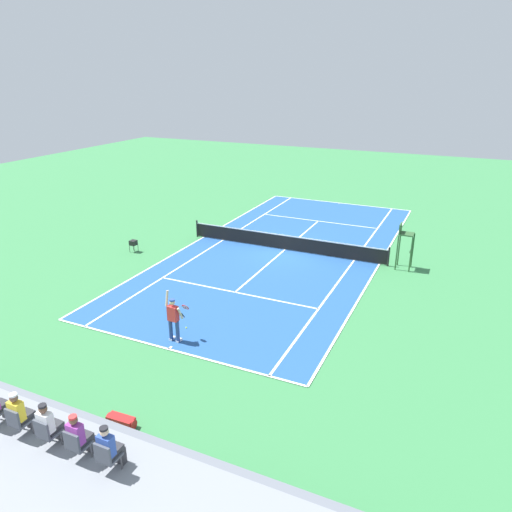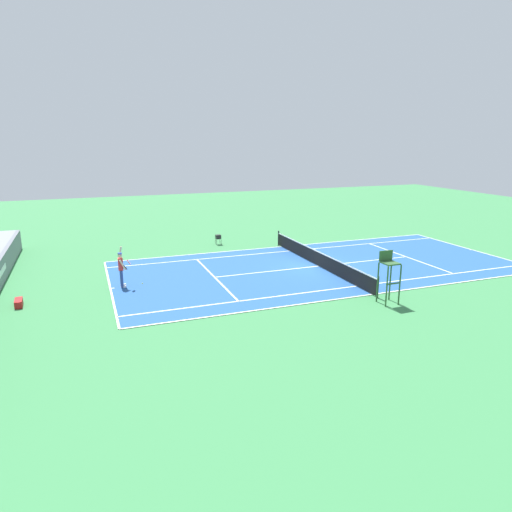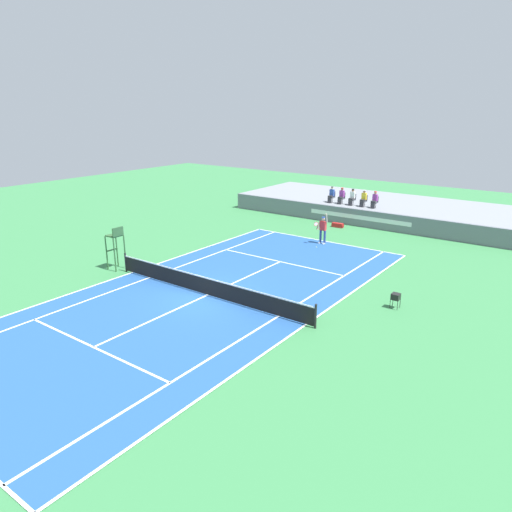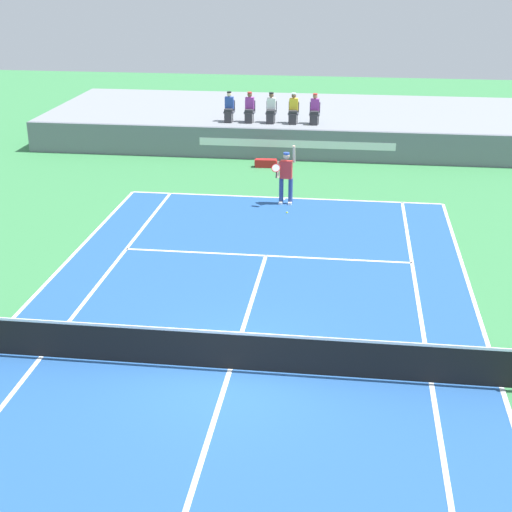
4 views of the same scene
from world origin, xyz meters
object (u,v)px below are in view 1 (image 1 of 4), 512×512
Objects in this scene: spectator_seated_1 at (79,437)px; umpire_chair at (405,241)px; spectator_seated_3 at (20,414)px; equipment_bag at (121,421)px; ball_hopper at (133,243)px; spectator_seated_2 at (49,426)px; tennis_player at (174,319)px; tennis_ball at (186,328)px; spectator_seated_0 at (109,449)px.

umpire_chair is at bearing -103.90° from spectator_seated_1.
spectator_seated_3 reaches higher than equipment_bag.
ball_hopper is at bearing 15.12° from umpire_chair.
spectator_seated_2 is at bearing 73.42° from umpire_chair.
spectator_seated_3 reaches higher than tennis_player.
spectator_seated_1 is 3.14m from equipment_bag.
tennis_ball is 0.10× the size of ball_hopper.
spectator_seated_3 is at bearing 0.00° from spectator_seated_0.
spectator_seated_3 is at bearing 70.73° from umpire_chair.
spectator_seated_3 is 3.11m from equipment_bag.
spectator_seated_3 is (2.76, 0.00, 0.00)m from spectator_seated_0.
umpire_chair is 3.49× the size of ball_hopper.
tennis_ball is (0.50, -8.10, -1.87)m from spectator_seated_3.
spectator_seated_0 reaches higher than umpire_chair.
spectator_seated_3 is at bearing 0.00° from spectator_seated_2.
spectator_seated_2 is 0.61× the size of tennis_player.
spectator_seated_2 is (0.92, 0.00, 0.00)m from spectator_seated_1.
spectator_seated_0 is 0.61× the size of tennis_player.
spectator_seated_2 is 8.44m from tennis_ball.
spectator_seated_0 is 18.11m from ball_hopper.
spectator_seated_1 reaches higher than equipment_bag.
spectator_seated_1 is at bearing 76.10° from umpire_chair.
tennis_player is (0.35, -7.08, -0.91)m from spectator_seated_3.
ball_hopper is (10.84, -14.45, -1.34)m from spectator_seated_0.
umpire_chair reaches higher than equipment_bag.
umpire_chair reaches higher than tennis_player.
equipment_bag reaches higher than tennis_ball.
spectator_seated_1 is 8.65m from tennis_ball.
tennis_player is 2.28× the size of equipment_bag.
spectator_seated_0 is at bearing 126.88° from ball_hopper.
tennis_player reaches higher than ball_hopper.
ball_hopper is at bearing -53.32° from equipment_bag.
ball_hopper is (14.50, 3.92, -0.98)m from umpire_chair.
spectator_seated_3 is 0.61× the size of tennis_player.
spectator_seated_1 is 1.00× the size of spectator_seated_2.
tennis_player is (3.11, -7.08, -0.91)m from spectator_seated_0.
umpire_chair is at bearing -109.27° from spectator_seated_3.
spectator_seated_0 is 0.88m from spectator_seated_1.
tennis_ball is at bearing -76.38° from equipment_bag.
spectator_seated_1 and spectator_seated_2 have the same top height.
spectator_seated_1 is 0.61× the size of tennis_player.
spectator_seated_1 is 18.60× the size of tennis_ball.
spectator_seated_0 is at bearing 180.00° from spectator_seated_1.
spectator_seated_2 is 19.16m from umpire_chair.
spectator_seated_0 is 1.00× the size of spectator_seated_3.
spectator_seated_0 is 0.52× the size of umpire_chair.
spectator_seated_2 reaches higher than ball_hopper.
ball_hopper reaches higher than equipment_bag.
ball_hopper is at bearing -57.98° from spectator_seated_2.
spectator_seated_3 is 7.15m from tennis_player.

